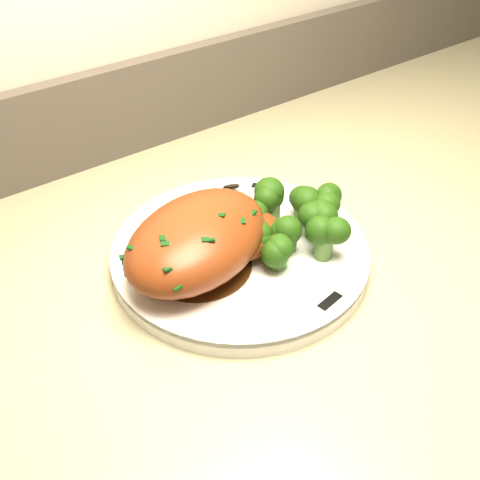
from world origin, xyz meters
TOP-DOWN VIEW (x-y plane):
  - counter at (-0.17, 1.67)m, footprint 2.04×0.67m
  - plate at (-0.59, 1.72)m, footprint 0.34×0.34m
  - rim_accent_0 at (-0.50, 1.79)m, footprint 0.03×0.03m
  - rim_accent_1 at (-0.70, 1.76)m, footprint 0.02×0.03m
  - rim_accent_2 at (-0.57, 1.60)m, footprint 0.03×0.01m
  - gravy_pool at (-0.64, 1.72)m, footprint 0.11×0.11m
  - chicken_breast at (-0.63, 1.72)m, footprint 0.20×0.16m
  - mushroom_pile at (-0.57, 1.78)m, footprint 0.08×0.06m
  - broccoli_florets at (-0.54, 1.69)m, footprint 0.12×0.10m

SIDE VIEW (x-z plane):
  - counter at x=-0.17m, z-range -0.06..0.94m
  - plate at x=-0.59m, z-range 0.88..0.90m
  - rim_accent_0 at x=-0.50m, z-range 0.90..0.90m
  - rim_accent_1 at x=-0.70m, z-range 0.90..0.90m
  - rim_accent_2 at x=-0.57m, z-range 0.90..0.90m
  - gravy_pool at x=-0.64m, z-range 0.90..0.90m
  - mushroom_pile at x=-0.57m, z-range 0.89..0.91m
  - broccoli_florets at x=-0.54m, z-range 0.90..0.94m
  - chicken_breast at x=-0.63m, z-range 0.90..0.96m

